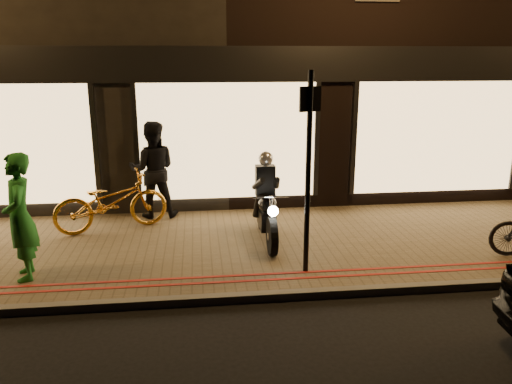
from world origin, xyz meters
TOP-DOWN VIEW (x-y plane):
  - ground at (0.00, 0.00)m, footprint 90.00×90.00m
  - sidewalk at (0.00, 2.00)m, footprint 50.00×4.00m
  - kerb_stone at (0.00, 0.05)m, footprint 50.00×0.14m
  - red_kerb_lines at (0.00, 0.55)m, footprint 50.00×0.26m
  - building_row at (-0.00, 8.99)m, footprint 48.00×10.11m
  - motorcycle at (0.54, 2.11)m, footprint 0.60×1.94m
  - sign_post at (0.95, 0.70)m, footprint 0.34×0.16m
  - bicycle_gold at (-2.27, 2.99)m, footprint 2.21×1.36m
  - person_green at (-3.21, 0.98)m, footprint 0.63×0.78m
  - person_dark at (-1.54, 3.76)m, footprint 0.97×0.77m

SIDE VIEW (x-z plane):
  - ground at x=0.00m, z-range 0.00..0.00m
  - sidewalk at x=0.00m, z-range 0.00..0.12m
  - kerb_stone at x=0.00m, z-range 0.00..0.12m
  - red_kerb_lines at x=0.00m, z-range 0.12..0.13m
  - bicycle_gold at x=-2.27m, z-range 0.12..1.22m
  - motorcycle at x=0.54m, z-range -0.06..1.53m
  - person_green at x=-3.21m, z-range 0.12..1.99m
  - person_dark at x=-1.54m, z-range 0.12..2.07m
  - sign_post at x=0.95m, z-range 0.30..3.30m
  - building_row at x=0.00m, z-range 0.00..8.50m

